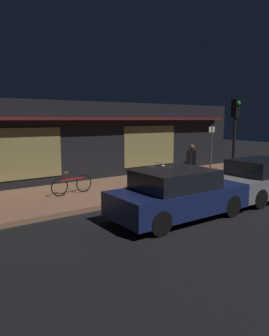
# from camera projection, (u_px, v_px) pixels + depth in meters

# --- Properties ---
(ground_plane) EXTENTS (60.00, 60.00, 0.00)m
(ground_plane) POSITION_uv_depth(u_px,v_px,m) (170.00, 207.00, 10.37)
(ground_plane) COLOR black
(sidewalk_slab) EXTENTS (18.00, 4.00, 0.15)m
(sidewalk_slab) POSITION_uv_depth(u_px,v_px,m) (119.00, 188.00, 12.74)
(sidewalk_slab) COLOR #8C6047
(sidewalk_slab) RESTS_ON ground_plane
(storefront_building) EXTENTS (18.00, 3.30, 3.60)m
(storefront_building) POSITION_uv_depth(u_px,v_px,m) (80.00, 141.00, 15.17)
(storefront_building) COLOR black
(storefront_building) RESTS_ON ground_plane
(motorcycle) EXTENTS (1.70, 0.55, 0.97)m
(motorcycle) POSITION_uv_depth(u_px,v_px,m) (149.00, 175.00, 12.42)
(motorcycle) COLOR black
(motorcycle) RESTS_ON sidewalk_slab
(bicycle_parked) EXTENTS (1.66, 0.42, 0.91)m
(bicycle_parked) POSITION_uv_depth(u_px,v_px,m) (72.00, 184.00, 11.40)
(bicycle_parked) COLOR black
(bicycle_parked) RESTS_ON sidewalk_slab
(person_bystander) EXTENTS (0.57, 0.44, 1.67)m
(person_bystander) POSITION_uv_depth(u_px,v_px,m) (191.00, 164.00, 12.92)
(person_bystander) COLOR #28232D
(person_bystander) RESTS_ON sidewalk_slab
(sign_post) EXTENTS (0.44, 0.09, 2.40)m
(sign_post) POSITION_uv_depth(u_px,v_px,m) (211.00, 145.00, 16.62)
(sign_post) COLOR #47474C
(sign_post) RESTS_ON sidewalk_slab
(traffic_light_pole) EXTENTS (0.24, 0.33, 3.60)m
(traffic_light_pole) POSITION_uv_depth(u_px,v_px,m) (235.00, 128.00, 12.65)
(traffic_light_pole) COLOR black
(traffic_light_pole) RESTS_ON ground_plane
(parked_car_near) EXTENTS (4.14, 1.86, 1.42)m
(parked_car_near) POSITION_uv_depth(u_px,v_px,m) (178.00, 194.00, 9.04)
(parked_car_near) COLOR black
(parked_car_near) RESTS_ON ground_plane
(parked_car_far) EXTENTS (4.19, 1.99, 1.42)m
(parked_car_far) POSITION_uv_depth(u_px,v_px,m) (263.00, 179.00, 11.38)
(parked_car_far) COLOR black
(parked_car_far) RESTS_ON ground_plane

